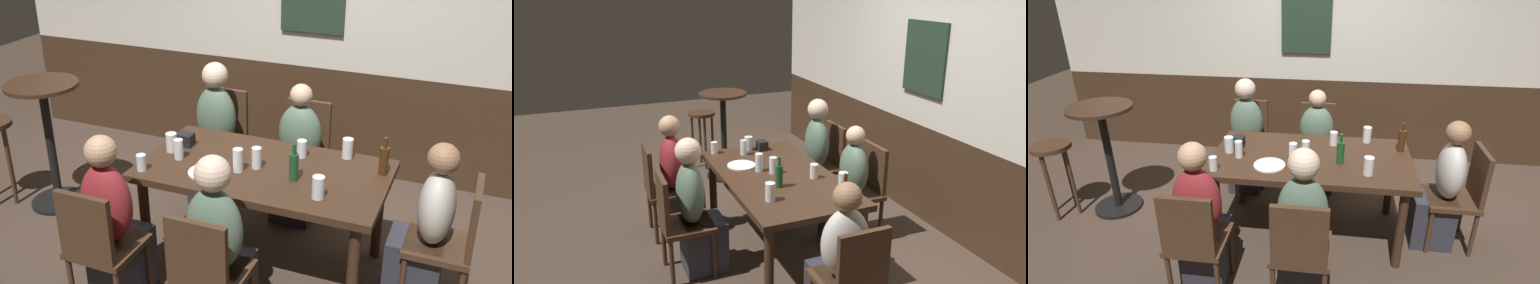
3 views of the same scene
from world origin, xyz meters
The scene contains 27 objects.
ground_plane centered at (0.00, 0.00, 0.00)m, with size 12.00×12.00×0.00m, color #423328.
wall_back centered at (0.00, 1.65, 1.30)m, with size 6.40×0.13×2.60m.
dining_table centered at (0.00, 0.00, 0.66)m, with size 1.63×0.90×0.74m.
chair_mid_near centered at (0.00, -0.86, 0.50)m, with size 0.40×0.40×0.88m.
chair_mid_far centered at (0.00, 0.86, 0.50)m, with size 0.40×0.40×0.88m.
chair_left_near centered at (-0.72, -0.86, 0.50)m, with size 0.40×0.40×0.88m.
chair_head_east centered at (1.23, 0.00, 0.50)m, with size 0.40×0.40×0.88m.
chair_left_far centered at (-0.72, 0.86, 0.50)m, with size 0.40×0.40×0.88m.
person_mid_near centered at (0.00, -0.70, 0.49)m, with size 0.34×0.37×1.16m.
person_mid_far centered at (0.00, 0.70, 0.45)m, with size 0.34×0.37×1.08m.
person_left_near centered at (-0.72, -0.70, 0.49)m, with size 0.34×0.37×1.15m.
person_head_east centered at (1.07, 0.00, 0.46)m, with size 0.37×0.34×1.11m.
person_left_far centered at (-0.72, 0.70, 0.50)m, with size 0.34×0.37×1.17m.
tumbler_water centered at (-0.05, -0.02, 0.80)m, with size 0.07×0.07×0.14m.
pint_glass_stout centered at (0.47, 0.36, 0.81)m, with size 0.07×0.07×0.14m.
tumbler_short centered at (-0.14, -0.11, 0.81)m, with size 0.07×0.07×0.16m.
beer_glass_tall centered at (-0.59, -0.09, 0.81)m, with size 0.06×0.06×0.14m.
highball_clear centered at (-0.69, -0.01, 0.80)m, with size 0.08×0.08×0.13m.
pint_glass_pale centered at (0.18, 0.25, 0.79)m, with size 0.07×0.07×0.12m.
beer_glass_half centered at (-0.73, -0.34, 0.79)m, with size 0.06×0.06×0.11m.
pint_glass_amber centered at (0.45, -0.25, 0.80)m, with size 0.08×0.08×0.14m.
beer_bottle_green centered at (0.24, -0.09, 0.84)m, with size 0.06×0.06×0.25m.
beer_bottle_brown centered at (0.74, 0.21, 0.84)m, with size 0.06×0.06×0.26m.
plate_white_large centered at (-0.31, -0.21, 0.75)m, with size 0.25×0.25×0.01m, color white.
condiment_caddy centered at (-0.65, 0.11, 0.79)m, with size 0.11×0.09×0.09m, color black.
side_bar_table centered at (-1.88, 0.11, 0.62)m, with size 0.56×0.56×1.05m.
bar_stool centered at (-2.33, -0.04, 0.56)m, with size 0.34×0.34×0.72m.
Camera 2 is at (3.53, -1.51, 2.30)m, focal length 34.45 mm.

